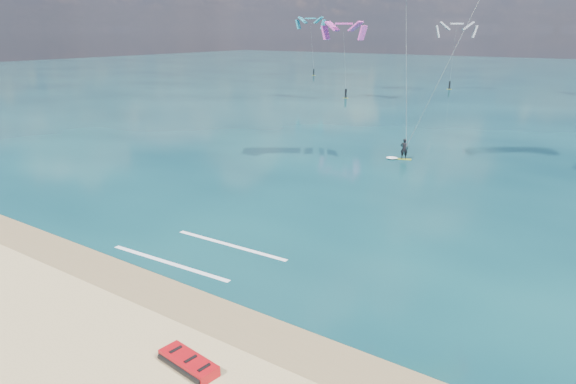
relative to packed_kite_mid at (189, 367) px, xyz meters
The scene contains 7 objects.
ground 40.12m from the packed_kite_mid, 96.78° to the left, with size 320.00×320.00×0.00m, color tan.
wet_sand_strip 5.52m from the packed_kite_mid, 149.07° to the left, with size 320.00×2.40×0.01m, color olive.
sea 103.94m from the packed_kite_mid, 92.61° to the left, with size 320.00×200.00×0.04m, color #092A33.
packed_kite_mid is the anchor object (origin of this frame).
kitesurfer_main 28.27m from the packed_kite_mid, 96.09° to the left, with size 10.55×8.02×17.48m.
shoreline_foam 8.50m from the packed_kite_mid, 131.68° to the left, with size 7.74×3.65×0.01m.
distant_kites 77.12m from the packed_kite_mid, 99.53° to the left, with size 92.56×34.44×12.41m.
Camera 1 is at (15.06, -9.29, 10.09)m, focal length 32.00 mm.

